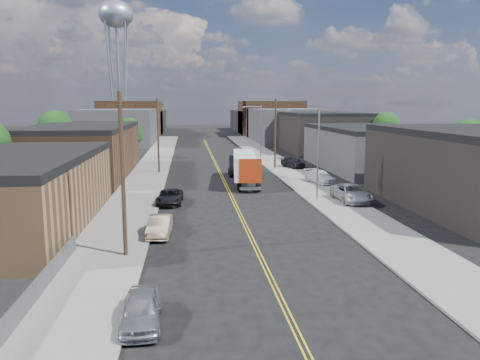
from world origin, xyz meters
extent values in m
plane|color=black|center=(0.00, 60.00, 0.00)|extent=(260.00, 260.00, 0.00)
cube|color=gold|center=(0.00, 45.00, 0.01)|extent=(0.32, 120.00, 0.01)
cube|color=slate|center=(-9.50, 45.00, 0.07)|extent=(5.00, 140.00, 0.15)
cube|color=slate|center=(9.50, 45.00, 0.07)|extent=(5.00, 140.00, 0.15)
cube|color=brown|center=(-18.00, 18.00, 2.50)|extent=(12.00, 22.00, 5.00)
cube|color=black|center=(-18.00, 18.00, 5.30)|extent=(12.00, 22.00, 0.60)
cube|color=#4F331F|center=(-18.00, 44.00, 3.00)|extent=(12.00, 26.00, 6.00)
cube|color=black|center=(-18.00, 44.00, 6.30)|extent=(12.00, 26.00, 0.60)
cube|color=navy|center=(15.20, 20.00, 3.60)|extent=(0.30, 20.00, 0.80)
cube|color=#353538|center=(22.00, 46.00, 2.75)|extent=(14.00, 24.00, 5.50)
cube|color=black|center=(22.00, 46.00, 5.80)|extent=(14.00, 24.00, 0.60)
cube|color=black|center=(22.00, 72.00, 3.50)|extent=(14.00, 22.00, 7.00)
cube|color=black|center=(22.00, 72.00, 7.30)|extent=(14.00, 22.00, 0.60)
cube|color=#353538|center=(-20.00, 95.00, 4.00)|extent=(16.00, 30.00, 8.00)
cube|color=#353538|center=(20.00, 95.00, 4.00)|extent=(16.00, 30.00, 8.00)
cube|color=#4F331F|center=(-20.00, 120.00, 5.00)|extent=(16.00, 26.00, 10.00)
cube|color=#4F331F|center=(20.00, 120.00, 5.00)|extent=(16.00, 26.00, 10.00)
cube|color=black|center=(-20.00, 140.00, 3.50)|extent=(16.00, 40.00, 7.00)
cube|color=black|center=(20.00, 140.00, 3.50)|extent=(16.00, 40.00, 7.00)
cylinder|color=gray|center=(-22.00, 110.00, 15.00)|extent=(0.80, 0.80, 30.00)
cylinder|color=gray|center=(-23.76, 108.24, 15.00)|extent=(1.94, 1.94, 29.98)
cylinder|color=gray|center=(-20.24, 108.24, 15.00)|extent=(1.94, 1.94, 29.98)
cylinder|color=gray|center=(-23.76, 111.76, 15.00)|extent=(1.94, 1.94, 29.98)
cylinder|color=gray|center=(-20.24, 111.76, 15.00)|extent=(1.94, 1.94, 29.98)
ellipsoid|color=#9EA8B2|center=(-22.00, 110.00, 32.00)|extent=(9.00, 9.00, 6.75)
cylinder|color=gray|center=(8.00, 25.00, 4.50)|extent=(0.18, 0.18, 9.00)
cylinder|color=gray|center=(6.50, 25.00, 8.80)|extent=(3.00, 0.12, 0.12)
cube|color=gray|center=(5.00, 25.00, 8.70)|extent=(0.60, 0.25, 0.18)
cylinder|color=gray|center=(8.00, 60.00, 4.50)|extent=(0.18, 0.18, 9.00)
cylinder|color=gray|center=(6.50, 60.00, 8.80)|extent=(3.00, 0.12, 0.12)
cube|color=gray|center=(5.00, 60.00, 8.70)|extent=(0.60, 0.25, 0.18)
cylinder|color=black|center=(-8.20, 10.00, 5.00)|extent=(0.26, 0.26, 10.00)
cube|color=black|center=(-8.20, 10.00, 9.20)|extent=(1.60, 0.12, 0.12)
cylinder|color=black|center=(-8.20, 45.00, 5.00)|extent=(0.26, 0.26, 10.00)
cube|color=black|center=(-8.20, 45.00, 9.20)|extent=(1.60, 0.12, 0.12)
cylinder|color=black|center=(8.20, 48.00, 5.00)|extent=(0.26, 0.26, 10.00)
cube|color=black|center=(8.20, 48.00, 9.20)|extent=(1.60, 0.12, 0.12)
cube|color=slate|center=(-11.50, 3.50, 0.60)|extent=(0.02, 16.00, 1.20)
cube|color=slate|center=(-11.50, 3.50, 1.20)|extent=(0.05, 16.00, 0.05)
cylinder|color=black|center=(-24.00, 55.00, 2.25)|extent=(0.36, 0.36, 4.50)
sphere|color=#12330E|center=(-24.00, 55.00, 5.85)|extent=(5.04, 5.04, 5.04)
sphere|color=#12330E|center=(-23.40, 55.30, 4.95)|extent=(3.96, 3.96, 3.96)
sphere|color=#12330E|center=(-24.50, 54.60, 5.22)|extent=(3.60, 3.60, 3.60)
cylinder|color=black|center=(-14.00, 62.00, 1.88)|extent=(0.36, 0.36, 3.75)
sphere|color=#12330E|center=(-14.00, 62.00, 4.88)|extent=(4.20, 4.20, 4.20)
sphere|color=#12330E|center=(-13.40, 62.30, 4.12)|extent=(3.30, 3.30, 3.30)
sphere|color=#12330E|center=(-14.50, 61.60, 4.35)|extent=(3.00, 3.00, 3.00)
cylinder|color=black|center=(30.00, 36.00, 2.00)|extent=(0.36, 0.36, 4.00)
sphere|color=#12330E|center=(30.00, 36.00, 5.20)|extent=(4.48, 4.48, 4.48)
sphere|color=#12330E|center=(30.60, 36.30, 4.40)|extent=(3.52, 3.52, 3.52)
sphere|color=#12330E|center=(29.50, 35.60, 4.64)|extent=(3.20, 3.20, 3.20)
cylinder|color=black|center=(30.00, 60.00, 2.12)|extent=(0.36, 0.36, 4.25)
sphere|color=#12330E|center=(30.00, 60.00, 5.53)|extent=(4.76, 4.76, 4.76)
sphere|color=#12330E|center=(30.60, 60.30, 4.68)|extent=(3.74, 3.74, 3.74)
sphere|color=#12330E|center=(29.50, 59.60, 4.93)|extent=(3.40, 3.40, 3.40)
cube|color=silver|center=(2.15, 35.10, 2.36)|extent=(3.35, 11.04, 2.54)
cube|color=#94280B|center=(2.15, 29.67, 2.36)|extent=(2.38, 0.34, 2.56)
cube|color=gray|center=(2.15, 29.67, 0.50)|extent=(2.28, 0.80, 0.25)
cube|color=black|center=(2.15, 41.81, 1.40)|extent=(2.52, 3.10, 2.81)
cylinder|color=black|center=(2.15, 31.07, 0.45)|extent=(2.43, 1.12, 0.91)
cylinder|color=black|center=(2.15, 41.81, 0.45)|extent=(2.34, 1.11, 0.91)
imported|color=#9FA1A4|center=(-6.40, 0.85, 0.70)|extent=(1.79, 4.18, 1.41)
imported|color=#9A8464|center=(-6.40, 14.50, 0.71)|extent=(1.75, 4.40, 1.42)
imported|color=black|center=(-6.05, 25.22, 0.68)|extent=(2.55, 5.03, 1.36)
imported|color=silver|center=(11.00, 23.80, 0.95)|extent=(2.74, 5.80, 1.60)
imported|color=silver|center=(11.00, 34.40, 0.87)|extent=(3.11, 5.28, 1.44)
imported|color=black|center=(10.79, 47.76, 0.94)|extent=(3.20, 5.01, 1.59)
camera|label=1|loc=(-4.32, -18.11, 9.30)|focal=35.00mm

